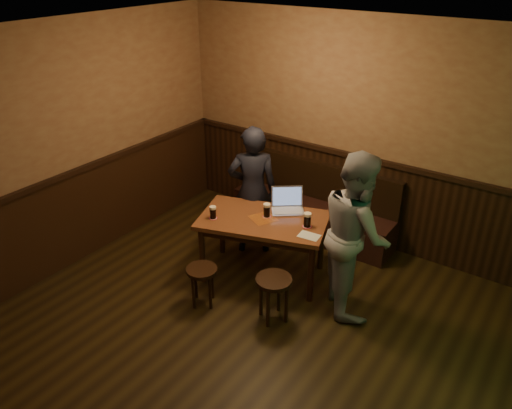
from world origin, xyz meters
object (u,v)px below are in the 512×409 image
(pint_mid, at_px, (267,210))
(pint_left, at_px, (213,212))
(person_grey, at_px, (356,233))
(pub_table, at_px, (263,226))
(stool_left, at_px, (202,276))
(stool_right, at_px, (274,287))
(pint_right, at_px, (307,220))
(laptop, at_px, (287,204))
(person_suit, at_px, (253,191))
(bench, at_px, (313,212))

(pint_mid, bearing_deg, pint_left, -141.46)
(person_grey, bearing_deg, pub_table, 57.04)
(stool_left, relative_size, stool_right, 0.89)
(pint_right, bearing_deg, pint_left, -155.30)
(laptop, relative_size, person_grey, 0.27)
(pint_right, xyz_separation_m, person_grey, (0.56, -0.01, 0.04))
(pub_table, height_order, person_suit, person_suit)
(stool_right, height_order, pint_left, pint_left)
(bench, relative_size, laptop, 4.77)
(laptop, bearing_deg, pint_right, -66.94)
(stool_left, distance_m, person_suit, 1.30)
(pint_mid, bearing_deg, stool_right, -51.00)
(stool_left, bearing_deg, pint_left, 115.18)
(bench, height_order, person_grey, person_grey)
(pint_mid, distance_m, pint_right, 0.48)
(pint_left, relative_size, person_grey, 0.09)
(pint_right, bearing_deg, pub_table, -166.22)
(bench, distance_m, pint_left, 1.65)
(stool_left, xyz_separation_m, person_suit, (-0.19, 1.20, 0.46))
(stool_right, relative_size, laptop, 1.08)
(stool_right, distance_m, pint_mid, 0.93)
(stool_right, bearing_deg, pub_table, 132.13)
(bench, height_order, person_suit, person_suit)
(stool_right, relative_size, pint_right, 3.01)
(stool_right, height_order, pint_mid, pint_mid)
(stool_left, bearing_deg, person_suit, 99.25)
(person_grey, bearing_deg, pint_mid, 54.01)
(stool_left, height_order, stool_right, stool_right)
(bench, height_order, stool_right, bench)
(pub_table, xyz_separation_m, laptop, (0.11, 0.33, 0.16))
(bench, height_order, stool_left, bench)
(person_suit, bearing_deg, pub_table, 100.24)
(pub_table, bearing_deg, pint_mid, 62.32)
(stool_right, height_order, person_suit, person_suit)
(pint_left, bearing_deg, pint_right, 24.70)
(bench, xyz_separation_m, person_grey, (1.05, -1.08, 0.56))
(bench, height_order, pint_left, bench)
(stool_left, relative_size, pint_left, 3.01)
(pint_mid, distance_m, person_suit, 0.55)
(bench, relative_size, pint_right, 13.29)
(pub_table, bearing_deg, laptop, 53.62)
(pub_table, bearing_deg, pint_right, -4.42)
(stool_right, relative_size, person_grey, 0.29)
(pint_left, xyz_separation_m, pint_mid, (0.47, 0.37, 0.01))
(pint_right, bearing_deg, laptop, 150.81)
(stool_left, distance_m, pint_mid, 1.01)
(stool_right, distance_m, pint_left, 1.10)
(pub_table, relative_size, person_grey, 0.91)
(pint_left, relative_size, pint_mid, 0.92)
(bench, distance_m, person_grey, 1.61)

